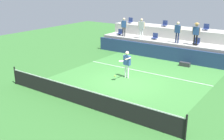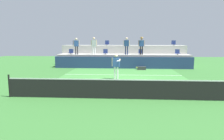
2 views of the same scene
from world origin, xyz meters
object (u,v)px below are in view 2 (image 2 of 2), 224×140
at_px(stadium_chair_lower_far_left, 71,52).
at_px(spectator_leaning_on_rail, 127,44).
at_px(stadium_chair_lower_left, 105,52).
at_px(tennis_player, 116,64).
at_px(spectator_in_grey, 76,45).
at_px(tennis_ball, 137,68).
at_px(stadium_chair_lower_far_right, 178,52).
at_px(stadium_chair_upper_left, 107,43).
at_px(spectator_in_white, 94,44).
at_px(spectator_with_hat, 141,44).
at_px(stadium_chair_upper_far_right, 174,43).
at_px(stadium_chair_lower_right, 141,52).
at_px(stadium_chair_upper_far_left, 75,43).
at_px(stadium_chair_upper_right, 140,43).
at_px(equipment_bag, 142,68).

distance_m(stadium_chair_lower_far_left, spectator_leaning_on_rail, 5.67).
relative_size(stadium_chair_lower_left, tennis_player, 0.30).
relative_size(spectator_in_grey, tennis_ball, 23.76).
bearing_deg(tennis_ball, stadium_chair_lower_far_right, 64.94).
xyz_separation_m(stadium_chair_lower_left, tennis_player, (1.38, -6.54, -0.40)).
relative_size(stadium_chair_upper_left, spectator_in_white, 0.31).
bearing_deg(spectator_with_hat, tennis_ball, -95.82).
xyz_separation_m(stadium_chair_lower_far_left, spectator_with_hat, (7.04, -0.38, 0.83)).
relative_size(stadium_chair_lower_left, stadium_chair_upper_far_right, 1.00).
bearing_deg(stadium_chair_upper_far_right, tennis_ball, -111.56).
bearing_deg(stadium_chair_lower_right, spectator_in_white, -175.23).
xyz_separation_m(stadium_chair_upper_far_left, spectator_leaning_on_rail, (5.64, -2.18, -0.06)).
bearing_deg(stadium_chair_lower_left, stadium_chair_upper_right, 26.63).
bearing_deg(stadium_chair_upper_far_right, spectator_in_white, -165.05).
distance_m(stadium_chair_lower_far_right, equipment_bag, 4.34).
bearing_deg(stadium_chair_upper_far_right, spectator_in_grey, -167.58).
height_order(spectator_in_grey, equipment_bag, spectator_in_grey).
bearing_deg(stadium_chair_upper_far_left, stadium_chair_lower_far_left, -88.79).
distance_m(spectator_in_grey, spectator_with_hat, 6.36).
xyz_separation_m(stadium_chair_upper_far_left, tennis_ball, (6.14, -11.38, -1.08)).
bearing_deg(tennis_player, stadium_chair_upper_far_left, 120.53).
bearing_deg(stadium_chair_upper_left, tennis_player, -80.64).
distance_m(stadium_chair_upper_right, spectator_in_white, 5.16).
relative_size(stadium_chair_lower_left, stadium_chair_upper_right, 1.00).
distance_m(stadium_chair_lower_left, equipment_bag, 4.21).
bearing_deg(spectator_in_white, stadium_chair_upper_far_left, 138.37).
bearing_deg(equipment_bag, stadium_chair_upper_left, 132.28).
bearing_deg(spectator_with_hat, stadium_chair_upper_left, 148.27).
height_order(tennis_player, spectator_in_white, spectator_in_white).
bearing_deg(stadium_chair_lower_far_left, spectator_in_grey, -29.44).
bearing_deg(stadium_chair_upper_far_right, equipment_bag, -133.65).
height_order(stadium_chair_lower_left, tennis_player, stadium_chair_lower_left).
relative_size(stadium_chair_upper_right, tennis_ball, 7.65).
bearing_deg(stadium_chair_lower_far_left, stadium_chair_upper_far_left, 91.21).
bearing_deg(stadium_chair_lower_far_left, tennis_ball, -57.51).
xyz_separation_m(stadium_chair_lower_far_left, stadium_chair_upper_far_right, (10.60, 1.80, 0.85)).
relative_size(stadium_chair_upper_far_left, tennis_player, 0.30).
xyz_separation_m(stadium_chair_lower_right, stadium_chair_upper_right, (0.08, 1.80, 0.85)).
bearing_deg(stadium_chair_lower_right, spectator_leaning_on_rail, -164.84).
relative_size(spectator_in_white, tennis_ball, 24.83).
height_order(stadium_chair_lower_far_left, stadium_chair_lower_right, same).
xyz_separation_m(stadium_chair_lower_far_right, stadium_chair_upper_far_right, (0.02, 1.80, 0.85)).
bearing_deg(stadium_chair_lower_far_right, stadium_chair_upper_right, 152.69).
xyz_separation_m(stadium_chair_upper_left, stadium_chair_upper_right, (3.59, 0.00, 0.00)).
xyz_separation_m(stadium_chair_lower_left, spectator_in_white, (-1.09, -0.38, 0.80)).
height_order(stadium_chair_upper_far_left, stadium_chair_upper_right, same).
relative_size(spectator_in_grey, spectator_with_hat, 0.95).
bearing_deg(stadium_chair_lower_far_left, spectator_leaning_on_rail, -3.92).
bearing_deg(spectator_in_white, stadium_chair_upper_left, 63.50).
height_order(stadium_chair_lower_far_right, stadium_chair_upper_right, stadium_chair_upper_right).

